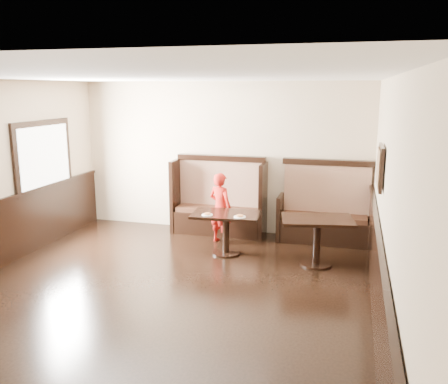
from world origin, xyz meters
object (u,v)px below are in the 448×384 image
at_px(table_neighbor, 317,230).
at_px(booth_main, 219,205).
at_px(table_main, 226,223).
at_px(booth_neighbor, 325,215).
at_px(child, 220,208).

bearing_deg(table_neighbor, booth_main, 136.20).
bearing_deg(table_main, booth_neighbor, 31.93).
xyz_separation_m(booth_main, table_neighbor, (1.90, -1.23, 0.03)).
distance_m(table_neighbor, child, 1.85).
xyz_separation_m(booth_main, booth_neighbor, (1.95, -0.00, -0.05)).
bearing_deg(booth_main, child, -72.26).
xyz_separation_m(booth_neighbor, table_neighbor, (-0.05, -1.23, 0.07)).
distance_m(booth_neighbor, table_main, 1.89).
height_order(booth_neighbor, table_neighbor, booth_neighbor).
height_order(table_main, child, child).
height_order(booth_main, table_neighbor, booth_main).
bearing_deg(table_neighbor, child, 148.08).
height_order(table_neighbor, child, child).
xyz_separation_m(table_neighbor, child, (-1.72, 0.66, 0.07)).
xyz_separation_m(table_main, child, (-0.25, 0.55, 0.10)).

